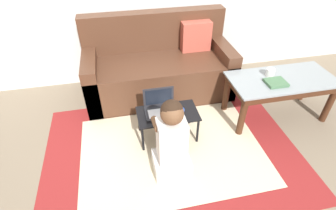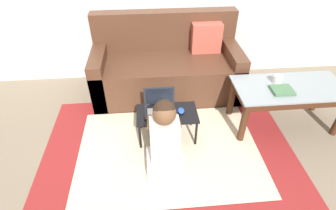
% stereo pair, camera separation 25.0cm
% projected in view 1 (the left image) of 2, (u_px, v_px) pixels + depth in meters
% --- Properties ---
extents(ground_plane, '(16.00, 16.00, 0.00)m').
position_uv_depth(ground_plane, '(172.00, 141.00, 2.71)').
color(ground_plane, '#7F705B').
extents(area_rug, '(2.47, 1.74, 0.01)m').
position_uv_depth(area_rug, '(172.00, 151.00, 2.61)').
color(area_rug, maroon).
rests_on(area_rug, ground_plane).
extents(couch, '(1.76, 0.80, 0.94)m').
position_uv_depth(couch, '(159.00, 68.00, 3.25)').
color(couch, '#4C2D1E').
rests_on(couch, ground_plane).
extents(coffee_table, '(1.12, 0.53, 0.50)m').
position_uv_depth(coffee_table, '(281.00, 85.00, 2.80)').
color(coffee_table, gray).
rests_on(coffee_table, ground_plane).
extents(laptop_desk, '(0.60, 0.34, 0.32)m').
position_uv_depth(laptop_desk, '(168.00, 116.00, 2.60)').
color(laptop_desk, black).
rests_on(laptop_desk, ground_plane).
extents(laptop, '(0.31, 0.22, 0.23)m').
position_uv_depth(laptop, '(160.00, 108.00, 2.57)').
color(laptop, '#232328').
rests_on(laptop, laptop_desk).
extents(computer_mouse, '(0.07, 0.09, 0.04)m').
position_uv_depth(computer_mouse, '(181.00, 110.00, 2.59)').
color(computer_mouse, '#234CB2').
rests_on(computer_mouse, laptop_desk).
extents(person_seated, '(0.32, 0.37, 0.78)m').
position_uv_depth(person_seated, '(172.00, 141.00, 2.21)').
color(person_seated, silver).
rests_on(person_seated, ground_plane).
extents(cup_on_table, '(0.09, 0.09, 0.09)m').
position_uv_depth(cup_on_table, '(270.00, 73.00, 2.76)').
color(cup_on_table, white).
rests_on(cup_on_table, coffee_table).
extents(book_on_table, '(0.21, 0.17, 0.03)m').
position_uv_depth(book_on_table, '(276.00, 83.00, 2.66)').
color(book_on_table, '#47704C').
rests_on(book_on_table, coffee_table).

